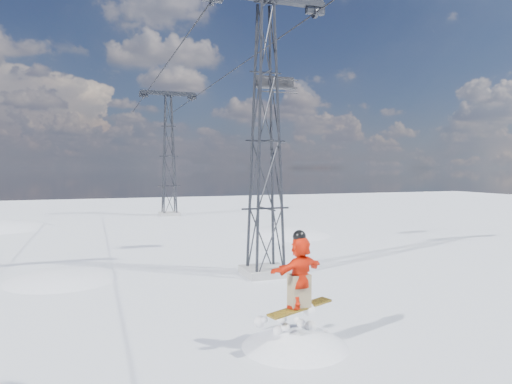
# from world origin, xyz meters

# --- Properties ---
(ground) EXTENTS (120.00, 120.00, 0.00)m
(ground) POSITION_xyz_m (0.00, 0.00, 0.00)
(ground) COLOR white
(ground) RESTS_ON ground
(snow_terrain) EXTENTS (39.00, 37.00, 22.00)m
(snow_terrain) POSITION_xyz_m (-4.77, 21.24, -9.59)
(snow_terrain) COLOR white
(snow_terrain) RESTS_ON ground
(lift_tower_near) EXTENTS (5.20, 1.80, 11.43)m
(lift_tower_near) POSITION_xyz_m (0.80, 8.00, 5.47)
(lift_tower_near) COLOR #999999
(lift_tower_near) RESTS_ON ground
(lift_tower_far) EXTENTS (5.20, 1.80, 11.43)m
(lift_tower_far) POSITION_xyz_m (0.80, 33.00, 5.47)
(lift_tower_far) COLOR #999999
(lift_tower_far) RESTS_ON ground
(haul_cables) EXTENTS (4.46, 51.00, 0.06)m
(haul_cables) POSITION_xyz_m (0.80, 19.50, 10.85)
(haul_cables) COLOR black
(haul_cables) RESTS_ON ground
(lift_chair_mid) EXTENTS (2.16, 0.62, 2.67)m
(lift_chair_mid) POSITION_xyz_m (3.00, 12.34, 8.71)
(lift_chair_mid) COLOR black
(lift_chair_mid) RESTS_ON ground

